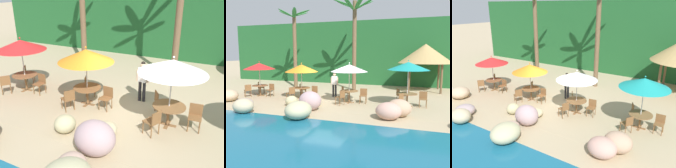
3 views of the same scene
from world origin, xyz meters
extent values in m
plane|color=tan|center=(0.00, 0.00, 0.00)|extent=(120.00, 120.00, 0.00)
cube|color=tan|center=(0.00, 0.00, 0.00)|extent=(18.00, 5.20, 0.01)
cube|color=#1E5628|center=(0.00, 9.00, 3.00)|extent=(28.00, 2.40, 6.00)
ellipsoid|color=tan|center=(-0.07, -1.72, 0.23)|extent=(0.74, 0.89, 0.45)
ellipsoid|color=tan|center=(-1.35, -2.07, 0.29)|extent=(0.70, 0.71, 0.58)
ellipsoid|color=tan|center=(-5.73, -2.24, 0.36)|extent=(1.17, 1.15, 0.73)
ellipsoid|color=#B9B489|center=(0.25, -4.16, 0.41)|extent=(1.20, 1.38, 0.81)
ellipsoid|color=#A89293|center=(-3.42, -3.54, 0.29)|extent=(1.02, 1.03, 0.58)
ellipsoid|color=tan|center=(-0.04, -3.53, 0.27)|extent=(0.77, 0.78, 0.54)
ellipsoid|color=tan|center=(4.60, -2.33, 0.42)|extent=(1.17, 0.99, 0.85)
ellipsoid|color=#B39395|center=(0.08, -2.57, 0.50)|extent=(1.21, 1.03, 1.01)
ellipsoid|color=tan|center=(4.19, -2.95, 0.40)|extent=(1.17, 1.00, 0.79)
ellipsoid|color=tan|center=(-2.87, -4.17, 0.36)|extent=(1.08, 0.92, 0.73)
cylinder|color=silver|center=(-5.04, -0.06, 1.10)|extent=(0.04, 0.04, 2.19)
cone|color=red|center=(-5.04, -0.06, 2.09)|extent=(2.15, 2.15, 0.43)
sphere|color=red|center=(-5.04, -0.06, 2.39)|extent=(0.07, 0.07, 0.07)
cube|color=brown|center=(-5.04, -0.06, 0.01)|extent=(0.60, 0.12, 0.03)
cube|color=brown|center=(-5.04, -0.06, 0.01)|extent=(0.12, 0.60, 0.03)
cylinder|color=brown|center=(-5.04, -0.06, 0.37)|extent=(0.09, 0.09, 0.71)
cylinder|color=brown|center=(-5.04, -0.06, 0.72)|extent=(1.10, 1.10, 0.03)
cylinder|color=brown|center=(-4.03, -0.32, 0.23)|extent=(0.04, 0.04, 0.45)
cylinder|color=brown|center=(-4.39, -0.29, 0.23)|extent=(0.04, 0.04, 0.45)
cylinder|color=brown|center=(-4.01, 0.04, 0.23)|extent=(0.04, 0.04, 0.45)
cylinder|color=brown|center=(-4.36, 0.07, 0.23)|extent=(0.04, 0.04, 0.45)
cube|color=brown|center=(-4.20, -0.13, 0.47)|extent=(0.45, 0.45, 0.03)
cube|color=brown|center=(-4.18, 0.07, 0.66)|extent=(0.42, 0.07, 0.42)
cylinder|color=brown|center=(-5.46, 0.90, 0.23)|extent=(0.04, 0.04, 0.45)
cylinder|color=brown|center=(-5.26, 0.60, 0.23)|extent=(0.04, 0.04, 0.45)
cylinder|color=brown|center=(-5.75, 0.71, 0.23)|extent=(0.04, 0.04, 0.45)
cylinder|color=brown|center=(-5.56, 0.41, 0.23)|extent=(0.04, 0.04, 0.45)
cube|color=brown|center=(-5.51, 0.65, 0.47)|extent=(0.58, 0.58, 0.03)
cube|color=brown|center=(-5.68, 0.54, 0.66)|extent=(0.26, 0.37, 0.42)
cylinder|color=brown|center=(-5.81, -0.77, 0.23)|extent=(0.04, 0.04, 0.45)
cylinder|color=brown|center=(-5.60, -0.48, 0.23)|extent=(0.04, 0.04, 0.45)
cylinder|color=brown|center=(-5.53, -0.98, 0.23)|extent=(0.04, 0.04, 0.45)
cylinder|color=brown|center=(-5.31, -0.70, 0.23)|extent=(0.04, 0.04, 0.45)
cube|color=brown|center=(-5.56, -0.73, 0.47)|extent=(0.59, 0.59, 0.03)
cube|color=brown|center=(-5.41, -0.85, 0.66)|extent=(0.28, 0.35, 0.42)
cylinder|color=silver|center=(-1.76, -0.04, 1.06)|extent=(0.04, 0.04, 2.12)
cone|color=orange|center=(-1.76, -0.04, 2.02)|extent=(2.14, 2.14, 0.48)
sphere|color=orange|center=(-1.76, -0.04, 2.34)|extent=(0.07, 0.07, 0.07)
cube|color=brown|center=(-1.76, -0.04, 0.01)|extent=(0.60, 0.12, 0.03)
cube|color=brown|center=(-1.76, -0.04, 0.01)|extent=(0.12, 0.60, 0.03)
cylinder|color=brown|center=(-1.76, -0.04, 0.37)|extent=(0.09, 0.09, 0.71)
cylinder|color=brown|center=(-1.76, -0.04, 0.72)|extent=(1.10, 1.10, 0.03)
cylinder|color=brown|center=(-0.75, -0.31, 0.23)|extent=(0.04, 0.04, 0.45)
cylinder|color=brown|center=(-1.11, -0.27, 0.23)|extent=(0.04, 0.04, 0.45)
cylinder|color=brown|center=(-0.72, 0.05, 0.23)|extent=(0.04, 0.04, 0.45)
cylinder|color=brown|center=(-1.08, 0.08, 0.23)|extent=(0.04, 0.04, 0.45)
cube|color=brown|center=(-0.91, -0.11, 0.47)|extent=(0.46, 0.46, 0.03)
cube|color=brown|center=(-0.90, 0.09, 0.66)|extent=(0.42, 0.07, 0.42)
cylinder|color=brown|center=(-2.00, 0.98, 0.23)|extent=(0.04, 0.04, 0.45)
cylinder|color=brown|center=(-1.86, 0.65, 0.23)|extent=(0.04, 0.04, 0.45)
cylinder|color=brown|center=(-2.32, 0.84, 0.23)|extent=(0.04, 0.04, 0.45)
cylinder|color=brown|center=(-2.19, 0.51, 0.23)|extent=(0.04, 0.04, 0.45)
cube|color=brown|center=(-2.09, 0.75, 0.47)|extent=(0.55, 0.55, 0.03)
cube|color=brown|center=(-2.27, 0.67, 0.66)|extent=(0.20, 0.40, 0.42)
cylinder|color=brown|center=(-2.42, -0.84, 0.23)|extent=(0.04, 0.04, 0.45)
cylinder|color=brown|center=(-2.25, -0.53, 0.23)|extent=(0.04, 0.04, 0.45)
cylinder|color=brown|center=(-2.11, -1.02, 0.23)|extent=(0.04, 0.04, 0.45)
cylinder|color=brown|center=(-1.94, -0.71, 0.23)|extent=(0.04, 0.04, 0.45)
cube|color=brown|center=(-2.18, -0.78, 0.47)|extent=(0.57, 0.57, 0.03)
cube|color=brown|center=(-2.01, -0.87, 0.66)|extent=(0.24, 0.38, 0.42)
cylinder|color=silver|center=(1.52, -0.17, 1.11)|extent=(0.04, 0.04, 2.21)
cone|color=white|center=(1.52, -0.17, 2.11)|extent=(2.19, 2.19, 0.43)
sphere|color=white|center=(1.52, -0.17, 2.41)|extent=(0.07, 0.07, 0.07)
cube|color=brown|center=(1.52, -0.17, 0.01)|extent=(0.60, 0.12, 0.03)
cube|color=brown|center=(1.52, -0.17, 0.01)|extent=(0.12, 0.60, 0.03)
cylinder|color=brown|center=(1.52, -0.17, 0.37)|extent=(0.09, 0.09, 0.71)
cylinder|color=brown|center=(1.52, -0.17, 0.72)|extent=(1.10, 1.10, 0.03)
cylinder|color=brown|center=(2.56, -0.25, 0.23)|extent=(0.04, 0.04, 0.45)
cylinder|color=brown|center=(2.21, -0.28, 0.23)|extent=(0.04, 0.04, 0.45)
cylinder|color=brown|center=(2.53, 0.11, 0.23)|extent=(0.04, 0.04, 0.45)
cylinder|color=brown|center=(2.17, 0.07, 0.23)|extent=(0.04, 0.04, 0.45)
cube|color=brown|center=(2.37, -0.09, 0.47)|extent=(0.46, 0.46, 0.03)
cube|color=brown|center=(2.35, 0.11, 0.66)|extent=(0.42, 0.07, 0.42)
cylinder|color=brown|center=(1.14, 0.80, 0.23)|extent=(0.04, 0.04, 0.45)
cylinder|color=brown|center=(1.32, 0.50, 0.23)|extent=(0.04, 0.04, 0.45)
cylinder|color=brown|center=(0.83, 0.62, 0.23)|extent=(0.04, 0.04, 0.45)
cylinder|color=brown|center=(1.02, 0.31, 0.23)|extent=(0.04, 0.04, 0.45)
cube|color=brown|center=(1.08, 0.56, 0.47)|extent=(0.58, 0.58, 0.03)
cube|color=brown|center=(0.91, 0.45, 0.66)|extent=(0.25, 0.38, 0.42)
cylinder|color=brown|center=(0.94, -1.04, 0.23)|extent=(0.04, 0.04, 0.45)
cylinder|color=brown|center=(1.09, -0.71, 0.23)|extent=(0.04, 0.04, 0.45)
cylinder|color=brown|center=(1.27, -1.18, 0.23)|extent=(0.04, 0.04, 0.45)
cylinder|color=brown|center=(1.41, -0.85, 0.23)|extent=(0.04, 0.04, 0.45)
cube|color=brown|center=(1.18, -0.94, 0.47)|extent=(0.55, 0.55, 0.03)
cube|color=brown|center=(1.36, -1.02, 0.66)|extent=(0.20, 0.40, 0.42)
cylinder|color=silver|center=(4.89, -0.01, 1.20)|extent=(0.04, 0.04, 2.39)
cone|color=teal|center=(4.89, -0.01, 2.29)|extent=(2.27, 2.27, 0.45)
sphere|color=teal|center=(4.89, -0.01, 2.59)|extent=(0.07, 0.07, 0.07)
cube|color=brown|center=(4.89, -0.01, 0.01)|extent=(0.60, 0.12, 0.03)
cube|color=brown|center=(4.89, -0.01, 0.01)|extent=(0.12, 0.60, 0.03)
cylinder|color=brown|center=(4.89, -0.01, 0.37)|extent=(0.09, 0.09, 0.71)
cylinder|color=brown|center=(4.89, -0.01, 0.72)|extent=(1.10, 1.10, 0.03)
cylinder|color=brown|center=(5.91, -0.20, 0.23)|extent=(0.04, 0.04, 0.45)
cylinder|color=brown|center=(5.55, -0.20, 0.23)|extent=(0.04, 0.04, 0.45)
cylinder|color=brown|center=(5.92, 0.15, 0.23)|extent=(0.04, 0.04, 0.45)
cylinder|color=brown|center=(5.56, 0.16, 0.23)|extent=(0.04, 0.04, 0.45)
cube|color=brown|center=(5.74, -0.02, 0.47)|extent=(0.43, 0.43, 0.03)
cube|color=brown|center=(5.74, 0.18, 0.66)|extent=(0.42, 0.04, 0.42)
cylinder|color=brown|center=(4.60, 0.99, 0.23)|extent=(0.04, 0.04, 0.45)
cylinder|color=brown|center=(4.75, 0.67, 0.23)|extent=(0.04, 0.04, 0.45)
cylinder|color=brown|center=(4.27, 0.84, 0.23)|extent=(0.04, 0.04, 0.45)
cylinder|color=brown|center=(4.43, 0.52, 0.23)|extent=(0.04, 0.04, 0.45)
cube|color=brown|center=(4.51, 0.75, 0.47)|extent=(0.56, 0.56, 0.03)
cube|color=brown|center=(4.33, 0.67, 0.66)|extent=(0.22, 0.39, 0.42)
cylinder|color=brown|center=(4.19, -0.79, 0.23)|extent=(0.04, 0.04, 0.45)
cylinder|color=brown|center=(4.38, -0.49, 0.23)|extent=(0.04, 0.04, 0.45)
cylinder|color=brown|center=(4.50, -0.98, 0.23)|extent=(0.04, 0.04, 0.45)
cylinder|color=brown|center=(4.68, -0.67, 0.23)|extent=(0.04, 0.04, 0.45)
cube|color=brown|center=(4.44, -0.73, 0.47)|extent=(0.58, 0.58, 0.03)
cube|color=brown|center=(4.61, -0.84, 0.66)|extent=(0.25, 0.38, 0.42)
cylinder|color=brown|center=(-4.69, 4.31, 3.25)|extent=(0.32, 0.32, 6.49)
cylinder|color=brown|center=(0.61, 4.38, 3.50)|extent=(0.32, 0.32, 7.00)
cylinder|color=brown|center=(4.81, 7.15, 1.10)|extent=(0.16, 0.16, 2.20)
cylinder|color=brown|center=(4.81, 4.85, 1.10)|extent=(0.16, 0.16, 2.20)
cylinder|color=#232328|center=(-0.02, 1.22, 0.43)|extent=(0.13, 0.13, 0.86)
cylinder|color=#232328|center=(0.16, 1.22, 0.43)|extent=(0.13, 0.13, 0.86)
cube|color=white|center=(0.07, 1.22, 1.15)|extent=(0.38, 0.28, 0.58)
cylinder|color=#D6AD89|center=(-0.15, 1.22, 1.10)|extent=(0.08, 0.08, 0.50)
cylinder|color=#D6AD89|center=(0.29, 1.22, 1.10)|extent=(0.08, 0.08, 0.50)
sphere|color=#D6AD89|center=(0.07, 1.22, 1.56)|extent=(0.21, 0.21, 0.21)
sphere|color=black|center=(0.07, 1.22, 1.61)|extent=(0.18, 0.18, 0.18)
camera|label=1|loc=(3.05, -7.41, 4.41)|focal=38.75mm
camera|label=2|loc=(5.25, -13.03, 3.02)|focal=35.95mm
camera|label=3|loc=(6.79, -9.94, 5.55)|focal=35.85mm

